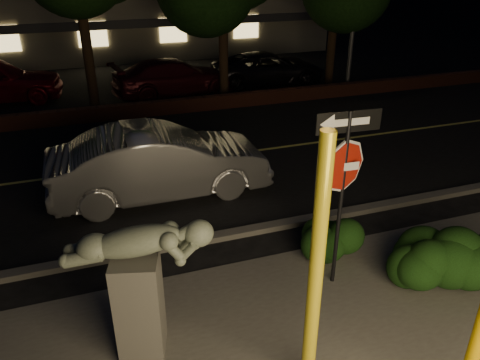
% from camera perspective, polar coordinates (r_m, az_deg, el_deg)
% --- Properties ---
extents(ground, '(90.00, 90.00, 0.00)m').
position_cam_1_polar(ground, '(15.97, -7.55, 6.68)').
color(ground, black).
rests_on(ground, ground).
extents(road, '(80.00, 8.00, 0.01)m').
position_cam_1_polar(road, '(13.23, -4.78, 2.66)').
color(road, black).
rests_on(road, ground).
extents(lane_marking, '(80.00, 0.12, 0.00)m').
position_cam_1_polar(lane_marking, '(13.23, -4.78, 2.71)').
color(lane_marking, '#CFC553').
rests_on(lane_marking, road).
extents(curb, '(80.00, 0.25, 0.12)m').
position_cam_1_polar(curb, '(9.73, 1.43, -6.15)').
color(curb, '#4C4944').
rests_on(curb, ground).
extents(brick_wall, '(40.00, 0.35, 0.50)m').
position_cam_1_polar(brick_wall, '(17.10, -8.54, 8.82)').
color(brick_wall, '#4D2318').
rests_on(brick_wall, ground).
extents(parking_lot, '(40.00, 12.00, 0.01)m').
position_cam_1_polar(parking_lot, '(22.60, -11.42, 12.19)').
color(parking_lot, black).
rests_on(parking_lot, ground).
extents(building, '(22.00, 10.20, 4.00)m').
position_cam_1_polar(building, '(30.10, -14.24, 19.17)').
color(building, '#72695B').
rests_on(building, ground).
extents(yellow_pole_left, '(0.18, 0.18, 3.62)m').
position_cam_1_polar(yellow_pole_left, '(5.72, 9.22, -11.26)').
color(yellow_pole_left, yellow).
rests_on(yellow_pole_left, ground).
extents(signpost, '(1.06, 0.12, 3.13)m').
position_cam_1_polar(signpost, '(7.47, 12.62, 1.58)').
color(signpost, black).
rests_on(signpost, ground).
extents(sculpture, '(2.00, 1.01, 2.14)m').
position_cam_1_polar(sculpture, '(6.57, -12.24, -11.31)').
color(sculpture, '#4C4944').
rests_on(sculpture, ground).
extents(hedge_center, '(1.72, 0.82, 0.89)m').
position_cam_1_polar(hedge_center, '(8.95, 9.87, -6.79)').
color(hedge_center, black).
rests_on(hedge_center, ground).
extents(hedge_right, '(2.04, 1.32, 1.24)m').
position_cam_1_polar(hedge_right, '(8.71, 22.12, -8.21)').
color(hedge_right, black).
rests_on(hedge_right, ground).
extents(silver_sedan, '(5.05, 1.77, 1.66)m').
position_cam_1_polar(silver_sedan, '(11.05, -9.73, 2.13)').
color(silver_sedan, '#A9A9AE').
rests_on(silver_sedan, ground).
extents(parked_car_darkred, '(5.16, 2.69, 1.43)m').
position_cam_1_polar(parked_car_darkred, '(19.37, -8.04, 12.32)').
color(parked_car_darkred, '#420F16').
rests_on(parked_car_darkred, ground).
extents(parked_car_dark, '(5.04, 2.67, 1.35)m').
position_cam_1_polar(parked_car_dark, '(20.96, 3.51, 13.45)').
color(parked_car_dark, black).
rests_on(parked_car_dark, ground).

